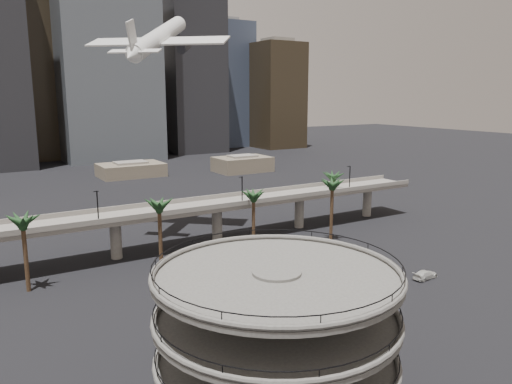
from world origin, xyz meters
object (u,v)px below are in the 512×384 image
parking_ramp (276,339)px  car_a (335,314)px  car_b (295,307)px  airborne_jet (159,38)px  car_c (425,275)px  overpass (169,215)px

parking_ramp → car_a: (20.90, 16.07, -9.14)m
car_a → car_b: 6.13m
parking_ramp → airborne_jet: size_ratio=0.77×
parking_ramp → car_c: parking_ramp is taller
airborne_jet → car_c: bearing=-111.7°
airborne_jet → car_a: size_ratio=6.99×
parking_ramp → car_a: bearing=37.6°
car_b → car_c: size_ratio=0.86×
overpass → car_a: bearing=-79.6°
parking_ramp → overpass: parking_ramp is taller
overpass → car_a: 44.14m
parking_ramp → car_c: (44.58, 20.13, -9.09)m
parking_ramp → car_b: bearing=50.5°
car_b → car_c: car_c is taller
overpass → car_b: overpass is taller
parking_ramp → car_b: (17.48, 21.16, -9.11)m
overpass → car_a: overpass is taller
overpass → airborne_jet: (4.59, 14.18, 36.11)m
car_a → car_b: car_b is taller
airborne_jet → overpass: bearing=-156.6°
car_c → car_b: bearing=82.9°
car_a → car_c: car_c is taller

